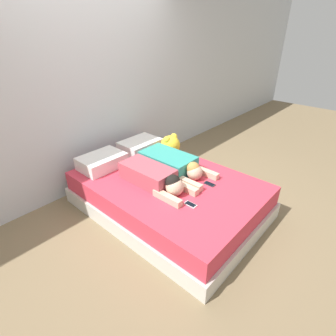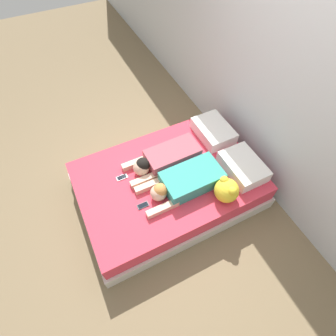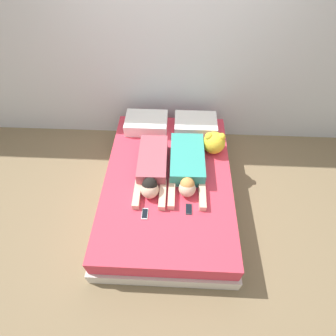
{
  "view_description": "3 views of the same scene",
  "coord_description": "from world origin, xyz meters",
  "px_view_note": "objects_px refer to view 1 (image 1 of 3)",
  "views": [
    {
      "loc": [
        -1.9,
        -1.71,
        1.96
      ],
      "look_at": [
        0.0,
        0.0,
        0.56
      ],
      "focal_mm": 28.0,
      "sensor_mm": 36.0,
      "label": 1
    },
    {
      "loc": [
        1.53,
        -0.76,
        2.9
      ],
      "look_at": [
        0.0,
        0.0,
        0.56
      ],
      "focal_mm": 28.0,
      "sensor_mm": 36.0,
      "label": 2
    },
    {
      "loc": [
        0.08,
        -1.8,
        2.72
      ],
      "look_at": [
        0.0,
        0.0,
        0.56
      ],
      "focal_mm": 28.0,
      "sensor_mm": 36.0,
      "label": 3
    }
  ],
  "objects_px": {
    "cell_phone_left": "(191,204)",
    "plush_toy": "(170,145)",
    "pillow_head_left": "(102,161)",
    "cell_phone_right": "(210,184)",
    "bed": "(168,195)",
    "person_right": "(173,163)",
    "pillow_head_right": "(140,146)",
    "person_left": "(155,177)"
  },
  "relations": [
    {
      "from": "pillow_head_left",
      "to": "bed",
      "type": "bearing_deg",
      "value": -68.46
    },
    {
      "from": "pillow_head_left",
      "to": "cell_phone_right",
      "type": "relative_size",
      "value": 4.27
    },
    {
      "from": "pillow_head_right",
      "to": "person_right",
      "type": "distance_m",
      "value": 0.71
    },
    {
      "from": "bed",
      "to": "person_left",
      "type": "height_order",
      "value": "person_left"
    },
    {
      "from": "bed",
      "to": "pillow_head_right",
      "type": "distance_m",
      "value": 0.91
    },
    {
      "from": "pillow_head_right",
      "to": "cell_phone_right",
      "type": "height_order",
      "value": "pillow_head_right"
    },
    {
      "from": "cell_phone_left",
      "to": "cell_phone_right",
      "type": "distance_m",
      "value": 0.45
    },
    {
      "from": "pillow_head_right",
      "to": "person_left",
      "type": "height_order",
      "value": "person_left"
    },
    {
      "from": "pillow_head_right",
      "to": "bed",
      "type": "bearing_deg",
      "value": -111.54
    },
    {
      "from": "pillow_head_right",
      "to": "person_left",
      "type": "bearing_deg",
      "value": -122.78
    },
    {
      "from": "pillow_head_left",
      "to": "pillow_head_right",
      "type": "relative_size",
      "value": 1.0
    },
    {
      "from": "pillow_head_left",
      "to": "cell_phone_left",
      "type": "relative_size",
      "value": 4.27
    },
    {
      "from": "person_right",
      "to": "plush_toy",
      "type": "distance_m",
      "value": 0.46
    },
    {
      "from": "bed",
      "to": "plush_toy",
      "type": "height_order",
      "value": "plush_toy"
    },
    {
      "from": "bed",
      "to": "plush_toy",
      "type": "xyz_separation_m",
      "value": [
        0.52,
        0.43,
        0.35
      ]
    },
    {
      "from": "cell_phone_left",
      "to": "pillow_head_left",
      "type": "bearing_deg",
      "value": 94.75
    },
    {
      "from": "cell_phone_right",
      "to": "plush_toy",
      "type": "distance_m",
      "value": 0.9
    },
    {
      "from": "bed",
      "to": "cell_phone_left",
      "type": "bearing_deg",
      "value": -113.36
    },
    {
      "from": "pillow_head_left",
      "to": "pillow_head_right",
      "type": "bearing_deg",
      "value": 0.0
    },
    {
      "from": "cell_phone_right",
      "to": "plush_toy",
      "type": "height_order",
      "value": "plush_toy"
    },
    {
      "from": "cell_phone_left",
      "to": "plush_toy",
      "type": "height_order",
      "value": "plush_toy"
    },
    {
      "from": "person_left",
      "to": "pillow_head_right",
      "type": "bearing_deg",
      "value": 57.22
    },
    {
      "from": "person_left",
      "to": "cell_phone_right",
      "type": "height_order",
      "value": "person_left"
    },
    {
      "from": "plush_toy",
      "to": "person_left",
      "type": "bearing_deg",
      "value": -150.84
    },
    {
      "from": "pillow_head_left",
      "to": "person_right",
      "type": "distance_m",
      "value": 0.88
    },
    {
      "from": "person_right",
      "to": "cell_phone_right",
      "type": "bearing_deg",
      "value": -87.7
    },
    {
      "from": "pillow_head_right",
      "to": "cell_phone_right",
      "type": "relative_size",
      "value": 4.27
    },
    {
      "from": "pillow_head_right",
      "to": "cell_phone_left",
      "type": "height_order",
      "value": "pillow_head_right"
    },
    {
      "from": "pillow_head_left",
      "to": "pillow_head_right",
      "type": "xyz_separation_m",
      "value": [
        0.64,
        0.0,
        0.0
      ]
    },
    {
      "from": "bed",
      "to": "plush_toy",
      "type": "distance_m",
      "value": 0.76
    },
    {
      "from": "bed",
      "to": "cell_phone_right",
      "type": "distance_m",
      "value": 0.52
    },
    {
      "from": "cell_phone_left",
      "to": "plush_toy",
      "type": "bearing_deg",
      "value": 51.23
    },
    {
      "from": "person_right",
      "to": "cell_phone_left",
      "type": "height_order",
      "value": "person_right"
    },
    {
      "from": "pillow_head_right",
      "to": "cell_phone_left",
      "type": "xyz_separation_m",
      "value": [
        -0.53,
        -1.29,
        -0.07
      ]
    },
    {
      "from": "person_right",
      "to": "person_left",
      "type": "bearing_deg",
      "value": -170.49
    },
    {
      "from": "person_left",
      "to": "person_right",
      "type": "bearing_deg",
      "value": 9.51
    },
    {
      "from": "pillow_head_right",
      "to": "cell_phone_left",
      "type": "bearing_deg",
      "value": -112.23
    },
    {
      "from": "bed",
      "to": "pillow_head_right",
      "type": "relative_size",
      "value": 3.95
    },
    {
      "from": "pillow_head_right",
      "to": "cell_phone_right",
      "type": "distance_m",
      "value": 1.22
    },
    {
      "from": "person_left",
      "to": "cell_phone_right",
      "type": "bearing_deg",
      "value": -47.79
    },
    {
      "from": "pillow_head_left",
      "to": "person_right",
      "type": "bearing_deg",
      "value": -53.18
    },
    {
      "from": "bed",
      "to": "person_right",
      "type": "xyz_separation_m",
      "value": [
        0.21,
        0.1,
        0.3
      ]
    }
  ]
}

